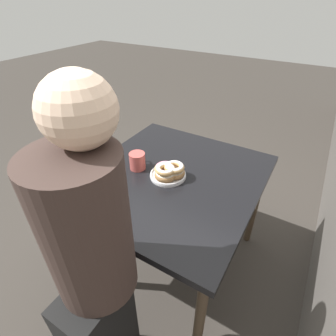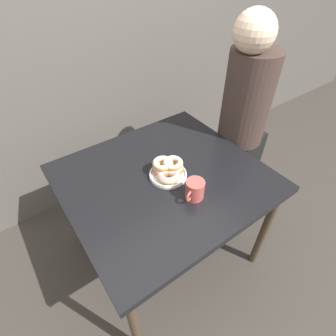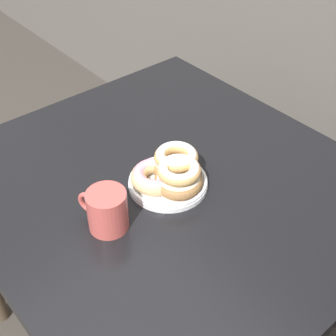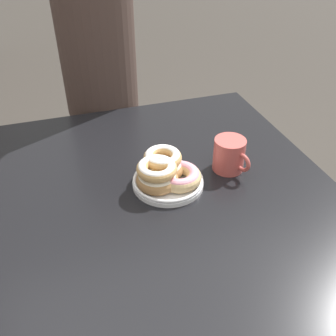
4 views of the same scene
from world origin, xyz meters
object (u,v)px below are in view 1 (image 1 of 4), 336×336
Objects in this scene: dining_table at (172,186)px; coffee_mug at (137,161)px; donut_plate at (169,171)px; person_figure at (93,270)px.

dining_table is 8.40× the size of coffee_mug.
dining_table is 0.12m from donut_plate.
person_figure is at bearing 5.52° from dining_table.
donut_plate is at bearing -20.48° from dining_table.
coffee_mug is at bearing -86.14° from donut_plate.
coffee_mug reaches higher than donut_plate.
person_figure reaches higher than donut_plate.
person_figure is at bearing 23.06° from coffee_mug.
dining_table is 4.66× the size of donut_plate.
dining_table is 0.26m from coffee_mug.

